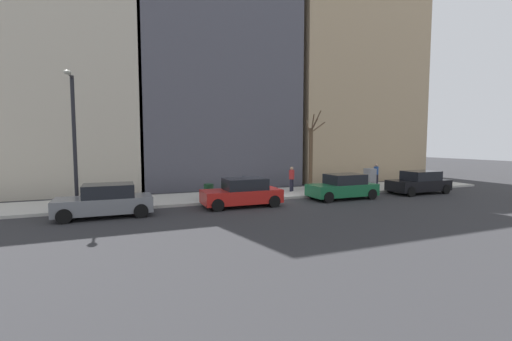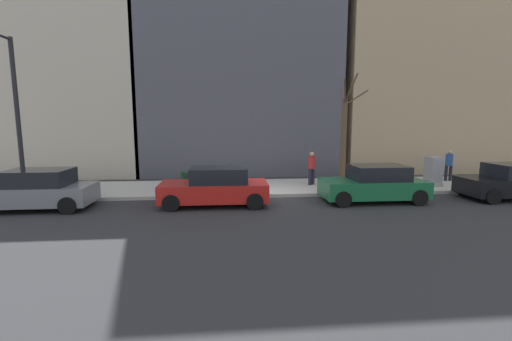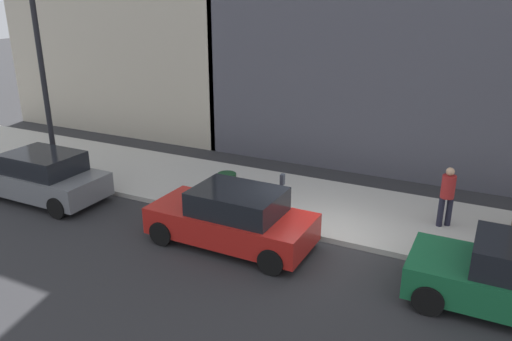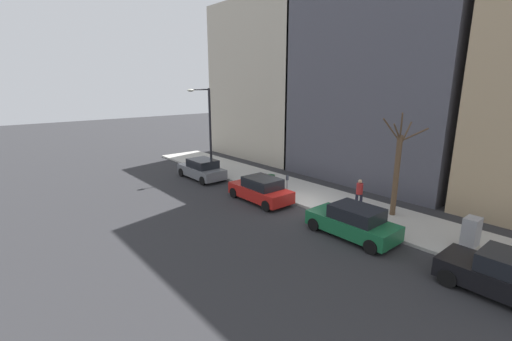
% 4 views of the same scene
% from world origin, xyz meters
% --- Properties ---
extents(ground_plane, '(120.00, 120.00, 0.00)m').
position_xyz_m(ground_plane, '(0.00, 0.00, 0.00)').
color(ground_plane, '#2B2B2D').
extents(sidewalk, '(4.00, 36.00, 0.15)m').
position_xyz_m(sidewalk, '(2.00, 0.00, 0.07)').
color(sidewalk, '#B2AFA8').
rests_on(sidewalk, ground).
extents(parked_car_black, '(1.94, 4.21, 1.52)m').
position_xyz_m(parked_car_black, '(-1.16, -10.84, 0.74)').
color(parked_car_black, black).
rests_on(parked_car_black, ground).
extents(parked_car_green, '(1.92, 4.20, 1.52)m').
position_xyz_m(parked_car_green, '(-1.11, -4.68, 0.74)').
color(parked_car_green, '#196038').
rests_on(parked_car_green, ground).
extents(parked_car_red, '(1.96, 4.22, 1.52)m').
position_xyz_m(parked_car_red, '(-1.14, 1.85, 0.74)').
color(parked_car_red, red).
rests_on(parked_car_red, ground).
extents(parked_car_grey, '(1.93, 4.21, 1.52)m').
position_xyz_m(parked_car_grey, '(-1.16, 8.59, 0.74)').
color(parked_car_grey, slate).
rests_on(parked_car_grey, ground).
extents(parking_meter, '(0.14, 0.10, 1.35)m').
position_xyz_m(parking_meter, '(0.45, 1.19, 0.98)').
color(parking_meter, slate).
rests_on(parking_meter, sidewalk).
extents(utility_box, '(0.83, 0.61, 1.43)m').
position_xyz_m(utility_box, '(1.30, -8.79, 0.85)').
color(utility_box, '#A8A399').
rests_on(utility_box, sidewalk).
extents(streetlamp, '(1.97, 0.32, 6.50)m').
position_xyz_m(streetlamp, '(0.28, 9.94, 4.02)').
color(streetlamp, black).
rests_on(streetlamp, sidewalk).
extents(bare_tree, '(1.94, 1.74, 5.49)m').
position_xyz_m(bare_tree, '(2.58, -4.65, 2.59)').
color(bare_tree, brown).
rests_on(bare_tree, sidewalk).
extents(trash_bin, '(0.56, 0.56, 0.90)m').
position_xyz_m(trash_bin, '(0.90, 3.18, 0.60)').
color(trash_bin, '#14381E').
rests_on(trash_bin, sidewalk).
extents(pedestrian_midblock, '(0.36, 0.36, 1.66)m').
position_xyz_m(pedestrian_midblock, '(2.10, -2.86, 1.09)').
color(pedestrian_midblock, '#1E1E2D').
rests_on(pedestrian_midblock, sidewalk).
extents(office_block_center, '(12.23, 12.23, 20.71)m').
position_xyz_m(office_block_center, '(11.62, 0.47, 10.36)').
color(office_block_center, '#4C4C56').
rests_on(office_block_center, ground).
extents(office_tower_right, '(11.28, 11.28, 14.29)m').
position_xyz_m(office_tower_right, '(11.14, 12.03, 7.14)').
color(office_tower_right, '#BCB29E').
rests_on(office_tower_right, ground).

